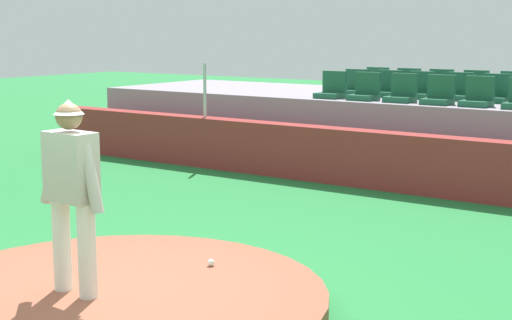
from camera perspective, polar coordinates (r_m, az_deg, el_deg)
ground_plane at (r=7.33m, az=-10.58°, el=-11.27°), size 60.00×60.00×0.00m
pitchers_mound at (r=7.29m, az=-10.60°, el=-10.43°), size 3.98×3.98×0.23m
pitcher at (r=7.02m, az=-13.51°, el=-1.66°), size 0.82×0.29×1.77m
baseball at (r=7.88m, az=-3.36°, el=-7.60°), size 0.07×0.07×0.07m
brick_barrier at (r=12.63m, az=11.19°, el=-0.22°), size 15.86×0.40×0.95m
fence_post_left at (r=14.64m, az=-3.81°, el=5.17°), size 0.06×0.06×1.03m
bleacher_platform at (r=14.83m, az=14.93°, el=1.83°), size 14.95×3.40×1.33m
stadium_chair_0 at (r=14.55m, az=5.64°, el=5.21°), size 0.48×0.44×0.50m
stadium_chair_1 at (r=14.21m, az=8.09°, el=5.06°), size 0.48×0.44×0.50m
stadium_chair_2 at (r=13.92m, az=10.74°, el=4.89°), size 0.48×0.44×0.50m
stadium_chair_3 at (r=13.63m, az=13.40°, el=4.70°), size 0.48×0.44×0.50m
stadium_chair_4 at (r=13.42m, az=16.11°, el=4.51°), size 0.48×0.44×0.50m
stadium_chair_7 at (r=15.29m, az=7.33°, el=5.40°), size 0.48×0.44×0.50m
stadium_chair_8 at (r=15.00m, az=9.70°, el=5.26°), size 0.48×0.44×0.50m
stadium_chair_9 at (r=14.72m, az=12.00°, el=5.10°), size 0.48×0.44×0.50m
stadium_chair_10 at (r=14.51m, az=14.76°, el=4.93°), size 0.48×0.44×0.50m
stadium_chair_11 at (r=14.24m, az=17.29°, el=4.73°), size 0.48×0.44×0.50m
stadium_chair_14 at (r=16.12m, az=8.84°, el=5.58°), size 0.48×0.44×0.50m
stadium_chair_15 at (r=15.81m, az=11.10°, el=5.43°), size 0.48×0.44×0.50m
stadium_chair_16 at (r=15.58m, az=13.42°, el=5.29°), size 0.48×0.44×0.50m
stadium_chair_17 at (r=15.33m, az=15.85°, el=5.12°), size 0.48×0.44×0.50m
stadium_chair_18 at (r=15.13m, az=18.41°, el=4.94°), size 0.48×0.44×0.50m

